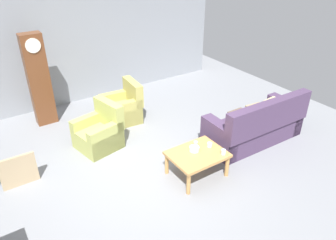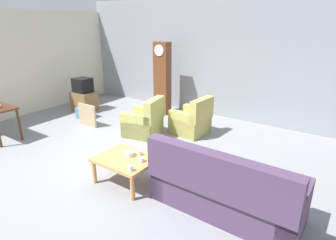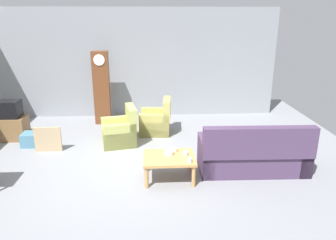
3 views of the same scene
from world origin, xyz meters
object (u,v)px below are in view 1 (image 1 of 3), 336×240
Objects in this scene: armchair_olive_far at (123,108)px; cup_blue_rimmed at (223,152)px; coffee_table_wood at (197,156)px; cup_white_porcelain at (210,145)px; framed_picture_leaning at (18,171)px; grandfather_clock at (39,80)px; couch_floral at (256,126)px; armchair_olive_near at (100,133)px; cup_cream_tall at (196,143)px; bowl_white_stacked at (194,149)px.

armchair_olive_far is 9.96× the size of cup_blue_rimmed.
cup_white_porcelain is (0.31, 0.04, 0.10)m from coffee_table_wood.
grandfather_clock is at bearing 63.58° from framed_picture_leaning.
couch_floral is 1.69m from coffee_table_wood.
cup_blue_rimmed is (1.42, -2.07, 0.20)m from armchair_olive_near.
grandfather_clock reaches higher than cup_cream_tall.
coffee_table_wood is at bearing 142.78° from cup_blue_rimmed.
cup_cream_tall is 0.44× the size of bowl_white_stacked.
framed_picture_leaning is (-1.61, -0.35, -0.02)m from armchair_olive_near.
armchair_olive_near is 2.24m from cup_white_porcelain.
armchair_olive_near is 10.43× the size of cup_white_porcelain.
cup_cream_tall is at bearing -60.34° from grandfather_clock.
cup_cream_tall is at bearing 44.40° from bowl_white_stacked.
cup_blue_rimmed is 0.51m from bowl_white_stacked.
grandfather_clock is 26.43× the size of cup_cream_tall.
coffee_table_wood is (-1.67, -0.20, 0.04)m from couch_floral.
armchair_olive_far is 2.53m from coffee_table_wood.
framed_picture_leaning reaches higher than coffee_table_wood.
cup_blue_rimmed is at bearing -37.22° from coffee_table_wood.
armchair_olive_far reaches higher than bowl_white_stacked.
armchair_olive_near reaches higher than coffee_table_wood.
coffee_table_wood is 0.47× the size of grandfather_clock.
cup_white_porcelain is at bearing -173.40° from couch_floral.
framed_picture_leaning is at bearing -116.42° from grandfather_clock.
coffee_table_wood is at bearing -63.64° from grandfather_clock.
cup_white_porcelain is at bearing -59.32° from grandfather_clock.
cup_cream_tall is (1.19, -1.58, 0.19)m from armchair_olive_near.
cup_white_porcelain is (2.99, -1.40, 0.21)m from framed_picture_leaning.
framed_picture_leaning is 6.50× the size of cup_blue_rimmed.
grandfather_clock is at bearing 119.66° from cup_cream_tall.
grandfather_clock is (-1.52, 0.90, 0.72)m from armchair_olive_far.
couch_floral is at bearing -51.34° from armchair_olive_far.
armchair_olive_far is at bearing -30.82° from grandfather_clock.
armchair_olive_near is 1.01× the size of armchair_olive_far.
armchair_olive_near is at bearing 121.99° from bowl_white_stacked.
bowl_white_stacked is (0.00, 0.09, 0.11)m from coffee_table_wood.
cup_white_porcelain is (-1.36, -0.16, 0.14)m from couch_floral.
cup_white_porcelain is 0.96× the size of cup_blue_rimmed.
framed_picture_leaning is (-2.68, 1.45, -0.10)m from coffee_table_wood.
coffee_table_wood is at bearing -59.40° from armchair_olive_near.
armchair_olive_far reaches higher than cup_cream_tall.
cup_white_porcelain is 0.25m from cup_cream_tall.
armchair_olive_far is at bearing 94.31° from bowl_white_stacked.
couch_floral is 27.31× the size of cup_cream_tall.
armchair_olive_near is at bearing -68.72° from grandfather_clock.
cup_blue_rimmed is (3.03, -1.72, 0.22)m from framed_picture_leaning.
couch_floral is 3.17m from armchair_olive_near.
armchair_olive_near is 10.04× the size of cup_blue_rimmed.
bowl_white_stacked is at bearing -176.29° from couch_floral.
grandfather_clock reaches higher than framed_picture_leaning.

